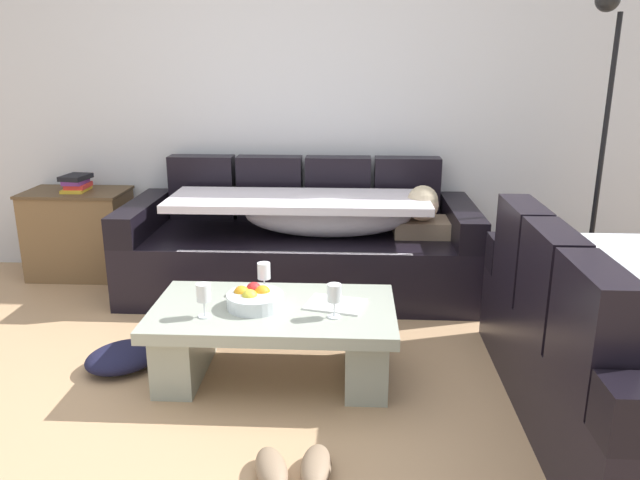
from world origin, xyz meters
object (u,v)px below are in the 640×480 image
Objects in this scene: coffee_table at (274,333)px; book_stack_on_cabinet at (76,183)px; floor_lamp at (599,133)px; wine_glass_far_back at (264,272)px; pair_of_shoes at (294,468)px; side_cabinet at (80,233)px; crumpled_garment at (124,357)px; wine_glass_near_left at (204,294)px; couch_near_window at (627,352)px; wine_glass_near_right at (334,294)px; fruit_bowl at (254,299)px; open_magazine at (335,304)px; couch_along_wall at (305,245)px.

book_stack_on_cabinet is at bearing 137.74° from coffee_table.
wine_glass_far_back is at bearing -155.30° from floor_lamp.
side_cabinet is at bearing 128.46° from pair_of_shoes.
crumpled_garment is at bearing -158.98° from floor_lamp.
side_cabinet is (-1.30, 1.59, -0.17)m from wine_glass_near_left.
coffee_table is (-1.58, 0.31, -0.10)m from couch_near_window.
wine_glass_near_left is 0.93m from pair_of_shoes.
wine_glass_near_right is 0.50× the size of pair_of_shoes.
crumpled_garment is (-0.71, 0.05, -0.36)m from fruit_bowl.
floor_lamp reaches higher than wine_glass_far_back.
side_cabinet is 2.18× the size of pair_of_shoes.
couch_near_window is 1.63m from floor_lamp.
wine_glass_near_right is at bearing -39.17° from side_cabinet.
wine_glass_far_back is 1.10m from pair_of_shoes.
wine_glass_far_back is 0.23× the size of side_cabinet.
side_cabinet reaches higher than wine_glass_near_left.
wine_glass_near_right is at bearing 80.94° from couch_near_window.
floor_lamp reaches higher than wine_glass_near_left.
open_magazine is 0.14× the size of floor_lamp.
couch_near_window is 1.49× the size of coffee_table.
fruit_bowl is (-0.09, -0.00, 0.18)m from coffee_table.
couch_along_wall is 1.06m from wine_glass_far_back.
open_magazine is 2.38m from side_cabinet.
couch_near_window reaches higher than open_magazine.
couch_near_window reaches higher than pair_of_shoes.
book_stack_on_cabinet reaches higher than wine_glass_near_left.
wine_glass_near_left is at bearing -150.97° from floor_lamp.
fruit_bowl is at bearing -4.04° from crumpled_garment.
open_magazine reaches higher than pair_of_shoes.
fruit_bowl is 2.36m from floor_lamp.
couch_near_window is 1.33m from open_magazine.
couch_along_wall is 1.72m from book_stack_on_cabinet.
floor_lamp is (2.20, 1.22, 0.62)m from wine_glass_near_left.
wine_glass_far_back is 1.99m from book_stack_on_cabinet.
couch_along_wall reaches higher than wine_glass_near_left.
coffee_table is at bearing 160.00° from wine_glass_near_right.
couch_near_window is 0.91× the size of floor_lamp.
couch_near_window is at bearing -11.24° from coffee_table.
floor_lamp is (1.58, 1.19, 0.62)m from wine_glass_near_right.
open_magazine is (0.62, 0.17, -0.11)m from wine_glass_near_left.
pair_of_shoes is at bearing 108.75° from couch_near_window.
coffee_table is at bearing -69.13° from wine_glass_far_back.
couch_along_wall is 14.12× the size of wine_glass_far_back.
side_cabinet is at bearing 140.83° from wine_glass_near_right.
side_cabinet is 0.37× the size of floor_lamp.
wine_glass_near_left is 0.50× the size of pair_of_shoes.
fruit_bowl is 0.42m from wine_glass_near_right.
book_stack_on_cabinet is (-1.66, 0.22, 0.37)m from couch_along_wall.
pair_of_shoes is 1.29m from crumpled_garment.
wine_glass_far_back is at bearing 73.26° from couch_near_window.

